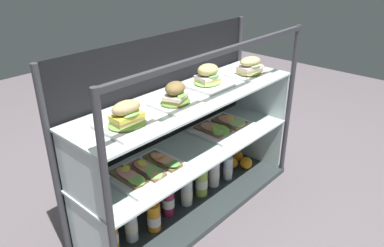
{
  "coord_description": "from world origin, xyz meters",
  "views": [
    {
      "loc": [
        -1.23,
        -1.11,
        1.32
      ],
      "look_at": [
        0.0,
        0.0,
        0.52
      ],
      "focal_mm": 34.64,
      "sensor_mm": 36.0,
      "label": 1
    }
  ],
  "objects": [
    {
      "name": "plated_roll_sandwich_far_left",
      "position": [
        -0.14,
        -0.03,
        0.71
      ],
      "size": [
        0.19,
        0.19,
        0.11
      ],
      "color": "white",
      "rests_on": "shelf_upper_glass"
    },
    {
      "name": "case_base_deck",
      "position": [
        0.0,
        0.0,
        0.02
      ],
      "size": [
        1.33,
        0.4,
        0.03
      ],
      "primitive_type": "cube",
      "color": "#2C3335",
      "rests_on": "ground"
    },
    {
      "name": "juice_bottle_front_left_end",
      "position": [
        0.21,
        0.02,
        0.12
      ],
      "size": [
        0.07,
        0.07,
        0.21
      ],
      "color": "white",
      "rests_on": "case_base_deck"
    },
    {
      "name": "riser_upper_tier",
      "position": [
        0.0,
        0.0,
        0.52
      ],
      "size": [
        1.27,
        0.35,
        0.29
      ],
      "color": "silver",
      "rests_on": "shelf_lower_glass"
    },
    {
      "name": "case_frame",
      "position": [
        0.0,
        0.13,
        0.5
      ],
      "size": [
        1.33,
        0.4,
        0.94
      ],
      "color": "#333338",
      "rests_on": "ground"
    },
    {
      "name": "juice_bottle_back_left",
      "position": [
        0.33,
        0.0,
        0.11
      ],
      "size": [
        0.06,
        0.06,
        0.19
      ],
      "color": "white",
      "rests_on": "case_base_deck"
    },
    {
      "name": "open_sandwich_tray_right_of_center",
      "position": [
        -0.31,
        -0.0,
        0.39
      ],
      "size": [
        0.34,
        0.26,
        0.06
      ],
      "color": "white",
      "rests_on": "shelf_lower_glass"
    },
    {
      "name": "riser_lower_tier",
      "position": [
        0.0,
        0.0,
        0.2
      ],
      "size": [
        1.27,
        0.35,
        0.33
      ],
      "color": "silver",
      "rests_on": "case_base_deck"
    },
    {
      "name": "juice_bottle_front_second",
      "position": [
        -0.15,
        0.03,
        0.13
      ],
      "size": [
        0.07,
        0.07,
        0.23
      ],
      "color": "#91204C",
      "rests_on": "case_base_deck"
    },
    {
      "name": "orange_fruit_near_left_post",
      "position": [
        0.44,
        0.05,
        0.07
      ],
      "size": [
        0.07,
        0.07,
        0.07
      ],
      "primitive_type": "sphere",
      "color": "orange",
      "rests_on": "case_base_deck"
    },
    {
      "name": "juice_bottle_front_fourth",
      "position": [
        -0.03,
        0.02,
        0.12
      ],
      "size": [
        0.06,
        0.06,
        0.21
      ],
      "color": "silver",
      "rests_on": "case_base_deck"
    },
    {
      "name": "open_sandwich_tray_mid_left",
      "position": [
        0.29,
        0.02,
        0.39
      ],
      "size": [
        0.34,
        0.26,
        0.06
      ],
      "color": "white",
      "rests_on": "shelf_lower_glass"
    },
    {
      "name": "juice_bottle_front_middle",
      "position": [
        0.09,
        0.01,
        0.13
      ],
      "size": [
        0.07,
        0.07,
        0.23
      ],
      "color": "#B3D054",
      "rests_on": "case_base_deck"
    },
    {
      "name": "juice_bottle_back_center",
      "position": [
        -0.4,
        0.03,
        0.13
      ],
      "size": [
        0.06,
        0.06,
        0.23
      ],
      "color": "silver",
      "rests_on": "case_base_deck"
    },
    {
      "name": "juice_bottle_tucked_behind",
      "position": [
        -0.28,
        0.0,
        0.11
      ],
      "size": [
        0.07,
        0.07,
        0.2
      ],
      "color": "orange",
      "rests_on": "case_base_deck"
    },
    {
      "name": "plated_roll_sandwich_mid_right",
      "position": [
        -0.43,
        -0.04,
        0.71
      ],
      "size": [
        0.21,
        0.21,
        0.11
      ],
      "color": "white",
      "rests_on": "shelf_upper_glass"
    },
    {
      "name": "plated_roll_sandwich_near_right_corner",
      "position": [
        0.15,
        0.03,
        0.71
      ],
      "size": [
        0.2,
        0.2,
        0.12
      ],
      "color": "white",
      "rests_on": "shelf_upper_glass"
    },
    {
      "name": "ground_plane",
      "position": [
        0.0,
        0.0,
        -0.01
      ],
      "size": [
        6.0,
        6.0,
        0.02
      ],
      "primitive_type": "cube",
      "color": "#5B5257",
      "rests_on": "ground"
    },
    {
      "name": "plated_roll_sandwich_center",
      "position": [
        0.43,
        -0.04,
        0.71
      ],
      "size": [
        0.2,
        0.2,
        0.11
      ],
      "color": "white",
      "rests_on": "shelf_upper_glass"
    },
    {
      "name": "juice_bottle_front_right_end",
      "position": [
        -0.52,
        0.02,
        0.13
      ],
      "size": [
        0.07,
        0.07,
        0.24
      ],
      "color": "orange",
      "rests_on": "case_base_deck"
    },
    {
      "name": "orange_fruit_rolled_forward",
      "position": [
        0.53,
        0.08,
        0.07
      ],
      "size": [
        0.08,
        0.08,
        0.08
      ],
      "primitive_type": "sphere",
      "color": "orange",
      "rests_on": "case_base_deck"
    },
    {
      "name": "orange_fruit_beside_bottles",
      "position": [
        0.49,
        -0.02,
        0.07
      ],
      "size": [
        0.08,
        0.08,
        0.08
      ],
      "primitive_type": "sphere",
      "color": "orange",
      "rests_on": "case_base_deck"
    },
    {
      "name": "shelf_lower_glass",
      "position": [
        0.0,
        0.0,
        0.37
      ],
      "size": [
        1.29,
        0.36,
        0.01
      ],
      "primitive_type": "cube",
      "color": "silver",
      "rests_on": "riser_lower_tier"
    },
    {
      "name": "shelf_upper_glass",
      "position": [
        0.0,
        0.0,
        0.67
      ],
      "size": [
        1.29,
        0.36,
        0.01
      ],
      "primitive_type": "cube",
      "color": "silver",
      "rests_on": "riser_upper_tier"
    }
  ]
}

